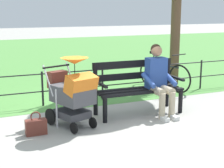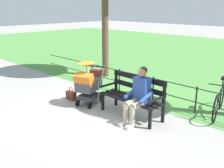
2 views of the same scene
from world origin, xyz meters
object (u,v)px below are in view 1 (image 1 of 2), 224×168
(stroller, at_px, (73,92))
(bicycle, at_px, (164,74))
(park_bench, at_px, (137,85))
(handbag, at_px, (36,127))
(person_on_bench, at_px, (159,78))

(stroller, height_order, bicycle, stroller)
(stroller, bearing_deg, park_bench, -167.75)
(park_bench, bearing_deg, handbag, 11.81)
(handbag, bearing_deg, person_on_bench, -175.38)
(person_on_bench, distance_m, bicycle, 2.05)
(bicycle, bearing_deg, handbag, 28.49)
(park_bench, bearing_deg, stroller, 12.25)
(stroller, bearing_deg, handbag, 10.90)
(bicycle, bearing_deg, park_bench, 44.52)
(person_on_bench, xyz_separation_m, handbag, (2.27, 0.18, -0.55))
(park_bench, relative_size, bicycle, 1.00)
(stroller, relative_size, bicycle, 0.71)
(person_on_bench, xyz_separation_m, bicycle, (-1.14, -1.67, -0.31))
(person_on_bench, distance_m, stroller, 1.64)
(handbag, bearing_deg, park_bench, -168.19)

